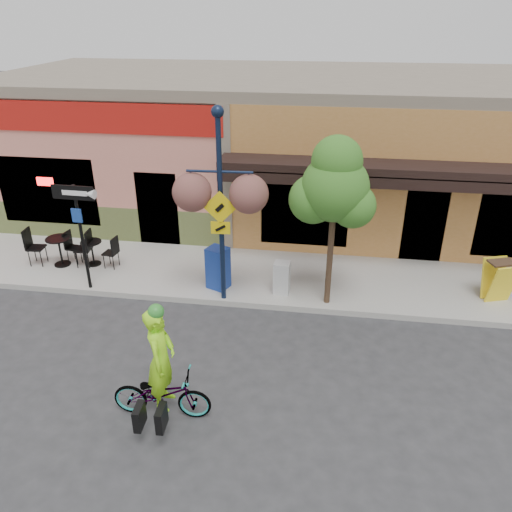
{
  "coord_description": "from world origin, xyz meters",
  "views": [
    {
      "loc": [
        1.74,
        -9.4,
        6.41
      ],
      "look_at": [
        0.28,
        0.5,
        1.4
      ],
      "focal_mm": 35.0,
      "sensor_mm": 36.0,
      "label": 1
    }
  ],
  "objects_px": {
    "building": "(278,143)",
    "street_tree": "(332,224)",
    "one_way_sign": "(82,238)",
    "newspaper_box_blue": "(218,268)",
    "cyclist_rider": "(162,371)",
    "lamp_post": "(221,210)",
    "bicycle": "(162,394)",
    "newspaper_box_grey": "(282,278)"
  },
  "relations": [
    {
      "from": "cyclist_rider",
      "to": "lamp_post",
      "type": "relative_size",
      "value": 0.42
    },
    {
      "from": "building",
      "to": "cyclist_rider",
      "type": "relative_size",
      "value": 9.58
    },
    {
      "from": "bicycle",
      "to": "one_way_sign",
      "type": "relative_size",
      "value": 0.64
    },
    {
      "from": "newspaper_box_grey",
      "to": "street_tree",
      "type": "xyz_separation_m",
      "value": [
        1.1,
        -0.29,
        1.59
      ]
    },
    {
      "from": "building",
      "to": "one_way_sign",
      "type": "bearing_deg",
      "value": -119.76
    },
    {
      "from": "one_way_sign",
      "to": "street_tree",
      "type": "height_order",
      "value": "street_tree"
    },
    {
      "from": "newspaper_box_grey",
      "to": "building",
      "type": "bearing_deg",
      "value": 101.81
    },
    {
      "from": "bicycle",
      "to": "street_tree",
      "type": "xyz_separation_m",
      "value": [
        2.75,
        3.93,
        1.7
      ]
    },
    {
      "from": "cyclist_rider",
      "to": "newspaper_box_grey",
      "type": "bearing_deg",
      "value": -23.25
    },
    {
      "from": "newspaper_box_blue",
      "to": "newspaper_box_grey",
      "type": "xyz_separation_m",
      "value": [
        1.58,
        -0.02,
        -0.13
      ]
    },
    {
      "from": "lamp_post",
      "to": "newspaper_box_grey",
      "type": "xyz_separation_m",
      "value": [
        1.35,
        0.46,
        -1.85
      ]
    },
    {
      "from": "newspaper_box_blue",
      "to": "newspaper_box_grey",
      "type": "bearing_deg",
      "value": 22.39
    },
    {
      "from": "lamp_post",
      "to": "one_way_sign",
      "type": "distance_m",
      "value": 3.51
    },
    {
      "from": "building",
      "to": "street_tree",
      "type": "height_order",
      "value": "building"
    },
    {
      "from": "bicycle",
      "to": "one_way_sign",
      "type": "bearing_deg",
      "value": 36.94
    },
    {
      "from": "building",
      "to": "bicycle",
      "type": "relative_size",
      "value": 10.61
    },
    {
      "from": "one_way_sign",
      "to": "street_tree",
      "type": "distance_m",
      "value": 5.88
    },
    {
      "from": "one_way_sign",
      "to": "newspaper_box_grey",
      "type": "bearing_deg",
      "value": 7.76
    },
    {
      "from": "bicycle",
      "to": "street_tree",
      "type": "bearing_deg",
      "value": -37.51
    },
    {
      "from": "lamp_post",
      "to": "newspaper_box_grey",
      "type": "distance_m",
      "value": 2.34
    },
    {
      "from": "cyclist_rider",
      "to": "street_tree",
      "type": "distance_m",
      "value": 4.92
    },
    {
      "from": "newspaper_box_grey",
      "to": "street_tree",
      "type": "distance_m",
      "value": 1.96
    },
    {
      "from": "one_way_sign",
      "to": "newspaper_box_blue",
      "type": "bearing_deg",
      "value": 10.93
    },
    {
      "from": "newspaper_box_grey",
      "to": "street_tree",
      "type": "height_order",
      "value": "street_tree"
    },
    {
      "from": "bicycle",
      "to": "newspaper_box_blue",
      "type": "bearing_deg",
      "value": -3.44
    },
    {
      "from": "lamp_post",
      "to": "newspaper_box_grey",
      "type": "height_order",
      "value": "lamp_post"
    },
    {
      "from": "building",
      "to": "lamp_post",
      "type": "distance_m",
      "value": 6.87
    },
    {
      "from": "building",
      "to": "street_tree",
      "type": "bearing_deg",
      "value": -73.91
    },
    {
      "from": "cyclist_rider",
      "to": "one_way_sign",
      "type": "xyz_separation_m",
      "value": [
        -3.14,
        3.76,
        0.54
      ]
    },
    {
      "from": "building",
      "to": "one_way_sign",
      "type": "distance_m",
      "value": 7.93
    },
    {
      "from": "lamp_post",
      "to": "newspaper_box_blue",
      "type": "xyz_separation_m",
      "value": [
        -0.23,
        0.48,
        -1.73
      ]
    },
    {
      "from": "newspaper_box_grey",
      "to": "lamp_post",
      "type": "bearing_deg",
      "value": -156.67
    },
    {
      "from": "building",
      "to": "newspaper_box_grey",
      "type": "xyz_separation_m",
      "value": [
        0.82,
        -6.39,
        -1.7
      ]
    },
    {
      "from": "bicycle",
      "to": "newspaper_box_blue",
      "type": "height_order",
      "value": "newspaper_box_blue"
    },
    {
      "from": "one_way_sign",
      "to": "lamp_post",
      "type": "bearing_deg",
      "value": 2.21
    },
    {
      "from": "bicycle",
      "to": "street_tree",
      "type": "distance_m",
      "value": 5.09
    },
    {
      "from": "cyclist_rider",
      "to": "newspaper_box_blue",
      "type": "distance_m",
      "value": 4.25
    },
    {
      "from": "building",
      "to": "newspaper_box_blue",
      "type": "bearing_deg",
      "value": -96.77
    },
    {
      "from": "bicycle",
      "to": "one_way_sign",
      "type": "distance_m",
      "value": 4.97
    },
    {
      "from": "newspaper_box_blue",
      "to": "newspaper_box_grey",
      "type": "height_order",
      "value": "newspaper_box_blue"
    },
    {
      "from": "lamp_post",
      "to": "street_tree",
      "type": "bearing_deg",
      "value": 1.23
    },
    {
      "from": "cyclist_rider",
      "to": "building",
      "type": "bearing_deg",
      "value": -6.69
    }
  ]
}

